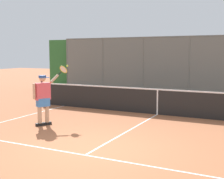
# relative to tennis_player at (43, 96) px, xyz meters

# --- Properties ---
(ground_plane) EXTENTS (60.00, 60.00, 0.00)m
(ground_plane) POSITION_rel_tennis_player_xyz_m (-2.66, 1.50, -0.92)
(ground_plane) COLOR #A8603D
(court_line_markings) EXTENTS (8.42, 9.35, 0.01)m
(court_line_markings) POSITION_rel_tennis_player_xyz_m (-2.66, 2.24, -0.92)
(court_line_markings) COLOR white
(court_line_markings) RESTS_ON ground
(fence_backdrop) EXTENTS (18.02, 1.37, 3.14)m
(fence_backdrop) POSITION_rel_tennis_player_xyz_m (-2.66, -8.95, 0.61)
(fence_backdrop) COLOR slate
(fence_backdrop) RESTS_ON ground
(tennis_net) EXTENTS (10.82, 0.09, 1.07)m
(tennis_net) POSITION_rel_tennis_player_xyz_m (-2.66, -3.23, -0.42)
(tennis_net) COLOR #2D2D2D
(tennis_net) RESTS_ON ground
(tennis_player) EXTENTS (0.58, 1.32, 1.88)m
(tennis_player) POSITION_rel_tennis_player_xyz_m (0.00, 0.00, 0.00)
(tennis_player) COLOR black
(tennis_player) RESTS_ON ground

